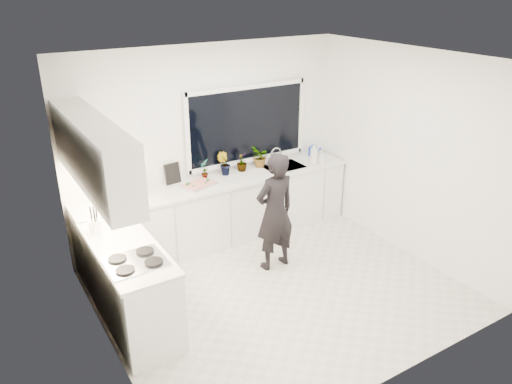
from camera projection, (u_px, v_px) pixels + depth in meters
floor at (278, 290)px, 6.01m from camera, size 4.00×3.50×0.02m
wall_back at (208, 144)px, 6.84m from camera, size 4.00×0.02×2.70m
wall_left at (97, 231)px, 4.50m from camera, size 0.02×3.50×2.70m
wall_right at (409, 155)px, 6.44m from camera, size 0.02×3.50×2.70m
ceiling at (283, 59)px, 4.93m from camera, size 4.00×3.50×0.02m
window at (247, 124)px, 7.02m from camera, size 1.80×0.02×1.00m
base_cabinets_back at (221, 212)px, 6.96m from camera, size 3.92×0.58×0.88m
base_cabinets_left at (131, 286)px, 5.29m from camera, size 0.58×1.60×0.88m
countertop_back at (220, 182)px, 6.77m from camera, size 3.94×0.62×0.04m
countertop_left at (126, 248)px, 5.11m from camera, size 0.62×1.60×0.04m
upper_cabinets at (93, 153)px, 4.95m from camera, size 0.34×2.10×0.70m
sink at (283, 169)px, 7.30m from camera, size 0.58×0.42×0.14m
faucet at (276, 155)px, 7.39m from camera, size 0.03×0.03×0.22m
stovetop at (135, 261)px, 4.82m from camera, size 0.56×0.48×0.03m
person at (275, 212)px, 6.20m from camera, size 0.58×0.40×1.54m
pizza_tray at (199, 185)px, 6.58m from camera, size 0.50×0.43×0.03m
pizza at (199, 184)px, 6.57m from camera, size 0.45×0.38×0.01m
watering_can at (313, 151)px, 7.69m from camera, size 0.16×0.16×0.13m
paper_towel_roll at (130, 187)px, 6.22m from camera, size 0.12×0.12×0.26m
knife_block at (111, 192)px, 6.14m from camera, size 0.16×0.14×0.22m
utensil_crock at (95, 227)px, 5.34m from camera, size 0.14×0.14×0.16m
picture_frame_large at (172, 174)px, 6.62m from camera, size 0.22×0.05×0.28m
picture_frame_small at (133, 181)px, 6.36m from camera, size 0.25×0.03×0.30m
herb_plants at (244, 160)px, 7.07m from camera, size 1.13×0.34×0.32m
soap_bottles at (315, 154)px, 7.32m from camera, size 0.28×0.18×0.33m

